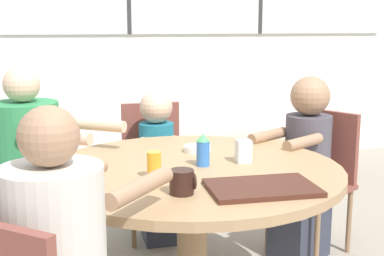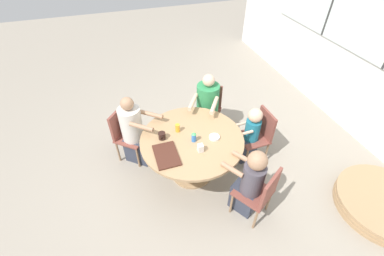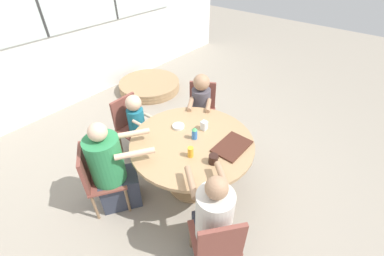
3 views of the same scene
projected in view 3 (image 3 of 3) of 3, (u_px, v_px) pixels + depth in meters
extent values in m
plane|color=gray|center=(192.00, 184.00, 3.25)|extent=(16.00, 16.00, 0.00)
cube|color=silver|center=(44.00, 26.00, 3.87)|extent=(8.40, 0.06, 2.80)
cylinder|color=tan|center=(192.00, 142.00, 2.83)|extent=(1.37, 1.37, 0.04)
cylinder|color=tan|center=(192.00, 165.00, 3.05)|extent=(0.14, 0.14, 0.67)
cylinder|color=tan|center=(192.00, 183.00, 3.24)|extent=(0.60, 0.60, 0.03)
cube|color=brown|center=(201.00, 114.00, 3.76)|extent=(0.55, 0.55, 0.03)
cube|color=brown|center=(203.00, 95.00, 3.76)|extent=(0.23, 0.34, 0.42)
cylinder|color=#8C6B4C|center=(211.00, 134.00, 3.73)|extent=(0.03, 0.03, 0.40)
cylinder|color=#8C6B4C|center=(188.00, 132.00, 3.77)|extent=(0.03, 0.03, 0.40)
cylinder|color=#8C6B4C|center=(213.00, 120.00, 4.00)|extent=(0.03, 0.03, 0.40)
cylinder|color=#8C6B4C|center=(191.00, 118.00, 4.04)|extent=(0.03, 0.03, 0.40)
cube|color=brown|center=(214.00, 237.00, 2.25)|extent=(0.56, 0.56, 0.03)
cube|color=brown|center=(221.00, 244.00, 1.98)|extent=(0.32, 0.27, 0.42)
cylinder|color=#8C6B4C|center=(191.00, 236.00, 2.49)|extent=(0.03, 0.03, 0.40)
cylinder|color=#8C6B4C|center=(225.00, 229.00, 2.54)|extent=(0.03, 0.03, 0.40)
cube|color=brown|center=(107.00, 179.00, 2.78)|extent=(0.55, 0.55, 0.03)
cube|color=brown|center=(84.00, 168.00, 2.60)|extent=(0.24, 0.34, 0.42)
cylinder|color=#8C6B4C|center=(125.00, 177.00, 3.08)|extent=(0.03, 0.03, 0.40)
cylinder|color=#8C6B4C|center=(127.00, 200.00, 2.82)|extent=(0.03, 0.03, 0.40)
cylinder|color=#8C6B4C|center=(95.00, 184.00, 3.00)|extent=(0.03, 0.03, 0.40)
cylinder|color=#8C6B4C|center=(95.00, 207.00, 2.74)|extent=(0.03, 0.03, 0.40)
cube|color=brown|center=(136.00, 130.00, 3.47)|extent=(0.41, 0.41, 0.03)
cube|color=brown|center=(124.00, 111.00, 3.42)|extent=(0.38, 0.05, 0.42)
cylinder|color=#8C6B4C|center=(155.00, 140.00, 3.62)|extent=(0.03, 0.03, 0.40)
cylinder|color=#8C6B4C|center=(137.00, 153.00, 3.41)|extent=(0.03, 0.03, 0.40)
cylinder|color=#8C6B4C|center=(139.00, 131.00, 3.79)|extent=(0.03, 0.03, 0.40)
cylinder|color=#8C6B4C|center=(120.00, 143.00, 3.58)|extent=(0.03, 0.03, 0.40)
cube|color=#333847|center=(200.00, 129.00, 3.81)|extent=(0.39, 0.36, 0.42)
cylinder|color=#4C4751|center=(201.00, 103.00, 3.59)|extent=(0.26, 0.26, 0.42)
sphere|color=#A37A5B|center=(201.00, 82.00, 3.39)|extent=(0.22, 0.22, 0.22)
cylinder|color=#A37A5B|center=(208.00, 106.00, 3.34)|extent=(0.27, 0.20, 0.06)
cylinder|color=#A37A5B|center=(190.00, 104.00, 3.36)|extent=(0.27, 0.20, 0.06)
cube|color=#333847|center=(210.00, 238.00, 2.45)|extent=(0.45, 0.47, 0.42)
cylinder|color=beige|center=(214.00, 215.00, 2.12)|extent=(0.31, 0.31, 0.52)
sphere|color=#A37A5B|center=(217.00, 188.00, 1.90)|extent=(0.18, 0.18, 0.18)
cylinder|color=#A37A5B|center=(191.00, 182.00, 2.22)|extent=(0.26, 0.31, 0.06)
cylinder|color=#A37A5B|center=(222.00, 177.00, 2.26)|extent=(0.26, 0.31, 0.06)
cube|color=#333847|center=(121.00, 188.00, 2.93)|extent=(0.53, 0.50, 0.42)
cylinder|color=#2D844C|center=(105.00, 160.00, 2.62)|extent=(0.35, 0.35, 0.54)
sphere|color=#DBB293|center=(97.00, 132.00, 2.40)|extent=(0.19, 0.19, 0.19)
cylinder|color=#DBB293|center=(131.00, 134.00, 2.72)|extent=(0.36, 0.26, 0.06)
cylinder|color=#DBB293|center=(135.00, 154.00, 2.48)|extent=(0.36, 0.26, 0.06)
cube|color=#333847|center=(142.00, 143.00, 3.55)|extent=(0.20, 0.27, 0.42)
cylinder|color=#1E7089|center=(136.00, 120.00, 3.34)|extent=(0.22, 0.22, 0.33)
sphere|color=#DBB293|center=(133.00, 103.00, 3.18)|extent=(0.20, 0.20, 0.20)
cylinder|color=#DBB293|center=(151.00, 117.00, 3.27)|extent=(0.05, 0.24, 0.04)
cylinder|color=#DBB293|center=(140.00, 124.00, 3.15)|extent=(0.05, 0.24, 0.04)
cube|color=#472319|center=(232.00, 146.00, 2.73)|extent=(0.42, 0.28, 0.02)
cylinder|color=black|center=(213.00, 159.00, 2.53)|extent=(0.09, 0.09, 0.10)
torus|color=black|center=(216.00, 156.00, 2.55)|extent=(0.01, 0.07, 0.07)
cylinder|color=blue|center=(195.00, 134.00, 2.82)|extent=(0.06, 0.06, 0.12)
cone|color=#4CB266|center=(195.00, 129.00, 2.77)|extent=(0.06, 0.06, 0.03)
cylinder|color=gold|center=(191.00, 152.00, 2.59)|extent=(0.06, 0.06, 0.11)
cube|color=silver|center=(204.00, 125.00, 2.95)|extent=(0.07, 0.07, 0.11)
cylinder|color=white|center=(178.00, 126.00, 3.00)|extent=(0.14, 0.14, 0.03)
cylinder|color=tan|center=(150.00, 89.00, 5.16)|extent=(1.17, 1.17, 0.03)
cylinder|color=tan|center=(150.00, 88.00, 5.14)|extent=(1.18, 1.18, 0.03)
cylinder|color=tan|center=(150.00, 86.00, 5.12)|extent=(1.17, 1.17, 0.03)
cylinder|color=tan|center=(150.00, 85.00, 5.10)|extent=(1.18, 1.18, 0.03)
cylinder|color=tan|center=(149.00, 84.00, 5.08)|extent=(1.17, 1.17, 0.03)
cylinder|color=tan|center=(149.00, 82.00, 5.06)|extent=(1.18, 1.18, 0.03)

